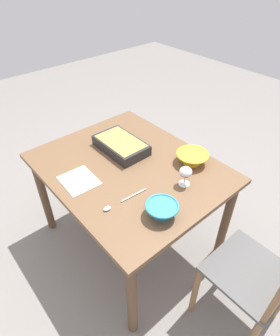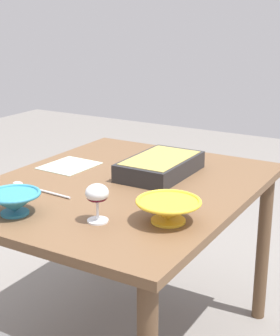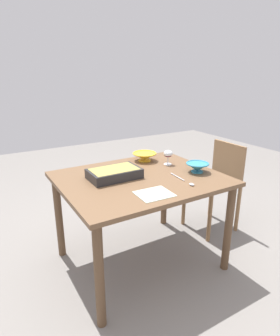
{
  "view_description": "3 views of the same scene",
  "coord_description": "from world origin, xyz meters",
  "px_view_note": "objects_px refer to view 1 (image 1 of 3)",
  "views": [
    {
      "loc": [
        -1.11,
        0.87,
        1.84
      ],
      "look_at": [
        -0.09,
        -0.02,
        0.76
      ],
      "focal_mm": 30.32,
      "sensor_mm": 36.0,
      "label": 1
    },
    {
      "loc": [
        -1.56,
        -1.0,
        1.36
      ],
      "look_at": [
        -0.04,
        -0.11,
        0.82
      ],
      "focal_mm": 54.94,
      "sensor_mm": 36.0,
      "label": 2
    },
    {
      "loc": [
        1.02,
        1.7,
        1.47
      ],
      "look_at": [
        -0.05,
        -0.09,
        0.77
      ],
      "focal_mm": 30.74,
      "sensor_mm": 36.0,
      "label": 3
    }
  ],
  "objects_px": {
    "dining_table": "(129,177)",
    "chair": "(261,280)",
    "mixing_bowl": "(162,209)",
    "napkin": "(79,180)",
    "casserole_dish": "(121,145)",
    "wine_glass": "(186,173)",
    "serving_spoon": "(117,203)",
    "small_bowl": "(192,157)"
  },
  "relations": [
    {
      "from": "wine_glass",
      "to": "serving_spoon",
      "type": "relative_size",
      "value": 0.44
    },
    {
      "from": "napkin",
      "to": "serving_spoon",
      "type": "bearing_deg",
      "value": -169.58
    },
    {
      "from": "dining_table",
      "to": "mixing_bowl",
      "type": "height_order",
      "value": "mixing_bowl"
    },
    {
      "from": "casserole_dish",
      "to": "mixing_bowl",
      "type": "xyz_separation_m",
      "value": [
        -0.61,
        0.21,
        0.0
      ]
    },
    {
      "from": "chair",
      "to": "small_bowl",
      "type": "height_order",
      "value": "chair"
    },
    {
      "from": "small_bowl",
      "to": "napkin",
      "type": "bearing_deg",
      "value": 63.4
    },
    {
      "from": "wine_glass",
      "to": "napkin",
      "type": "bearing_deg",
      "value": 46.17
    },
    {
      "from": "chair",
      "to": "wine_glass",
      "type": "distance_m",
      "value": 0.68
    },
    {
      "from": "mixing_bowl",
      "to": "serving_spoon",
      "type": "xyz_separation_m",
      "value": [
        0.21,
        0.13,
        -0.04
      ]
    },
    {
      "from": "mixing_bowl",
      "to": "small_bowl",
      "type": "height_order",
      "value": "mixing_bowl"
    },
    {
      "from": "napkin",
      "to": "small_bowl",
      "type": "bearing_deg",
      "value": -116.6
    },
    {
      "from": "chair",
      "to": "napkin",
      "type": "relative_size",
      "value": 3.77
    },
    {
      "from": "casserole_dish",
      "to": "serving_spoon",
      "type": "distance_m",
      "value": 0.52
    },
    {
      "from": "dining_table",
      "to": "small_bowl",
      "type": "bearing_deg",
      "value": -125.91
    },
    {
      "from": "mixing_bowl",
      "to": "napkin",
      "type": "bearing_deg",
      "value": 19.37
    },
    {
      "from": "wine_glass",
      "to": "dining_table",
      "type": "bearing_deg",
      "value": 21.27
    },
    {
      "from": "dining_table",
      "to": "wine_glass",
      "type": "bearing_deg",
      "value": -158.73
    },
    {
      "from": "mixing_bowl",
      "to": "small_bowl",
      "type": "distance_m",
      "value": 0.5
    },
    {
      "from": "mixing_bowl",
      "to": "napkin",
      "type": "height_order",
      "value": "mixing_bowl"
    },
    {
      "from": "wine_glass",
      "to": "casserole_dish",
      "type": "bearing_deg",
      "value": 6.59
    },
    {
      "from": "casserole_dish",
      "to": "mixing_bowl",
      "type": "distance_m",
      "value": 0.64
    },
    {
      "from": "chair",
      "to": "wine_glass",
      "type": "height_order",
      "value": "wine_glass"
    },
    {
      "from": "dining_table",
      "to": "chair",
      "type": "distance_m",
      "value": 0.95
    },
    {
      "from": "casserole_dish",
      "to": "mixing_bowl",
      "type": "relative_size",
      "value": 2.1
    },
    {
      "from": "wine_glass",
      "to": "napkin",
      "type": "xyz_separation_m",
      "value": [
        0.43,
        0.45,
        -0.08
      ]
    },
    {
      "from": "dining_table",
      "to": "napkin",
      "type": "height_order",
      "value": "napkin"
    },
    {
      "from": "wine_glass",
      "to": "mixing_bowl",
      "type": "distance_m",
      "value": 0.28
    },
    {
      "from": "dining_table",
      "to": "serving_spoon",
      "type": "height_order",
      "value": "serving_spoon"
    },
    {
      "from": "wine_glass",
      "to": "mixing_bowl",
      "type": "bearing_deg",
      "value": 107.64
    },
    {
      "from": "dining_table",
      "to": "mixing_bowl",
      "type": "xyz_separation_m",
      "value": [
        -0.43,
        0.13,
        0.14
      ]
    },
    {
      "from": "chair",
      "to": "mixing_bowl",
      "type": "height_order",
      "value": "chair"
    },
    {
      "from": "serving_spoon",
      "to": "napkin",
      "type": "bearing_deg",
      "value": 10.42
    },
    {
      "from": "serving_spoon",
      "to": "chair",
      "type": "bearing_deg",
      "value": -152.2
    },
    {
      "from": "dining_table",
      "to": "napkin",
      "type": "distance_m",
      "value": 0.34
    },
    {
      "from": "casserole_dish",
      "to": "small_bowl",
      "type": "xyz_separation_m",
      "value": [
        -0.41,
        -0.25,
        0.0
      ]
    },
    {
      "from": "chair",
      "to": "casserole_dish",
      "type": "height_order",
      "value": "chair"
    },
    {
      "from": "dining_table",
      "to": "casserole_dish",
      "type": "relative_size",
      "value": 3.15
    },
    {
      "from": "casserole_dish",
      "to": "napkin",
      "type": "distance_m",
      "value": 0.4
    },
    {
      "from": "chair",
      "to": "serving_spoon",
      "type": "bearing_deg",
      "value": 27.8
    },
    {
      "from": "dining_table",
      "to": "mixing_bowl",
      "type": "distance_m",
      "value": 0.47
    },
    {
      "from": "chair",
      "to": "napkin",
      "type": "xyz_separation_m",
      "value": [
        1.01,
        0.43,
        0.26
      ]
    },
    {
      "from": "dining_table",
      "to": "chair",
      "type": "relative_size",
      "value": 1.39
    }
  ]
}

